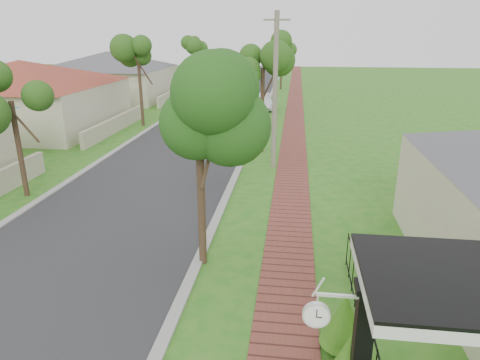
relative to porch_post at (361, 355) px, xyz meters
The scene contains 15 objects.
ground 4.79m from the porch_post, 167.60° to the left, with size 160.00×160.00×0.00m, color #256F1A.
road 22.34m from the porch_post, 109.77° to the left, with size 7.00×120.00×0.02m, color #28282B.
kerb_right 21.39m from the porch_post, 100.52° to the left, with size 0.30×120.00×0.10m, color #9E9E99.
kerb_left 23.83m from the porch_post, 118.07° to the left, with size 0.30×120.00×0.10m, color #9E9E99.
sidewalk 21.07m from the porch_post, 93.54° to the left, with size 1.50×120.00×0.03m, color brown.
porch_post is the anchor object (origin of this frame).
picket_fence 1.21m from the porch_post, 70.71° to the left, with size 0.03×8.02×1.00m.
street_trees 29.02m from the porch_post, 104.93° to the left, with size 10.70×37.65×5.89m.
far_house_red 28.70m from the porch_post, 132.91° to the left, with size 15.56×15.56×4.60m.
far_house_grey 40.09m from the porch_post, 119.15° to the left, with size 15.56×15.56×4.60m.
parked_car_red 22.03m from the porch_post, 103.73° to the left, with size 1.76×4.38×1.49m, color maroon.
parked_car_white 31.13m from the porch_post, 97.66° to the left, with size 1.41×4.04×1.33m, color silver.
near_tree 6.79m from the porch_post, 129.06° to the left, with size 2.14×2.14×5.50m.
utility_pole 14.61m from the porch_post, 99.00° to the left, with size 1.20×0.24×7.25m.
station_clock 1.14m from the porch_post, behind, with size 0.97×0.13×0.65m.
Camera 1 is at (3.26, -7.11, 6.32)m, focal length 32.00 mm.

